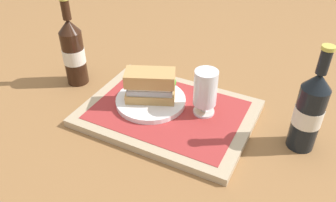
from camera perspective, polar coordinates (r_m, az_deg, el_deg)
name	(u,v)px	position (r m, az deg, el deg)	size (l,w,h in m)	color
ground_plane	(168,116)	(0.93, 0.00, -2.51)	(3.00, 3.00, 0.00)	olive
tray	(168,113)	(0.92, 0.00, -2.02)	(0.44, 0.32, 0.02)	tan
placemat	(168,110)	(0.91, 0.00, -1.49)	(0.38, 0.27, 0.00)	#9E2D2D
plate	(151,101)	(0.93, -2.88, 0.06)	(0.19, 0.19, 0.01)	white
sandwich	(151,85)	(0.91, -2.76, 2.62)	(0.14, 0.11, 0.08)	tan
beer_glass	(205,91)	(0.87, 6.20, 1.64)	(0.06, 0.06, 0.12)	silver
beer_bottle	(309,111)	(0.84, 22.41, -1.51)	(0.07, 0.07, 0.27)	black
second_bottle	(73,51)	(1.05, -15.45, 7.96)	(0.07, 0.07, 0.27)	black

